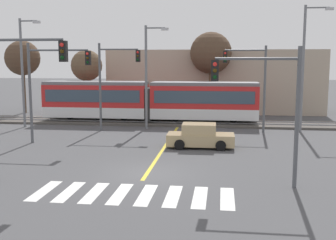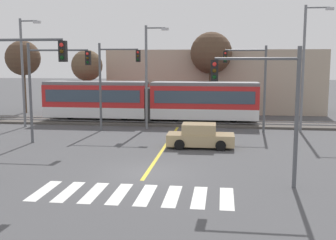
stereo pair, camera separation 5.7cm
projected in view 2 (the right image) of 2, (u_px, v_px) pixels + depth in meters
The scene contains 27 objects.
ground_plane at pixel (147, 174), 20.50m from camera, with size 200.00×200.00×0.00m, color #474749.
track_bed at pixel (180, 123), 36.40m from camera, with size 120.00×4.00×0.18m, color #4C4742.
rail_near at pixel (179, 122), 35.67m from camera, with size 120.00×0.08×0.10m, color #939399.
rail_far at pixel (181, 120), 37.09m from camera, with size 120.00×0.08×0.10m, color #939399.
light_rail_tram at pixel (150, 100), 36.45m from camera, with size 18.50×2.64×3.43m.
crosswalk_stripe_0 at pixel (44, 190), 17.84m from camera, with size 0.56×2.80×0.01m, color silver.
crosswalk_stripe_1 at pixel (69, 192), 17.69m from camera, with size 0.56×2.80×0.01m, color silver.
crosswalk_stripe_2 at pixel (94, 193), 17.55m from camera, with size 0.56×2.80×0.01m, color silver.
crosswalk_stripe_3 at pixel (120, 194), 17.40m from camera, with size 0.56×2.80×0.01m, color silver.
crosswalk_stripe_4 at pixel (146, 195), 17.26m from camera, with size 0.56×2.80×0.01m, color silver.
crosswalk_stripe_5 at pixel (172, 196), 17.12m from camera, with size 0.56×2.80×0.01m, color silver.
crosswalk_stripe_6 at pixel (199, 197), 16.97m from camera, with size 0.56×2.80×0.01m, color silver.
crosswalk_stripe_7 at pixel (227, 198), 16.83m from camera, with size 0.56×2.80×0.01m, color silver.
lane_centre_line at pixel (165, 146), 26.87m from camera, with size 0.20×15.44×0.01m, color gold.
sedan_crossing at pixel (200, 137), 26.49m from camera, with size 4.23×1.97×1.52m.
traffic_light_near_left at pixel (14, 84), 18.59m from camera, with size 3.75×0.38×6.78m.
traffic_light_mid_left at pixel (50, 78), 27.33m from camera, with size 4.25×0.38×6.58m.
traffic_light_far_left at pixel (113, 74), 32.16m from camera, with size 3.25×0.38×6.75m.
traffic_light_near_right at pixel (267, 96), 17.82m from camera, with size 3.75×0.38×6.06m.
traffic_light_far_right at pixel (251, 76), 31.63m from camera, with size 3.25×0.38×6.54m.
street_lamp_west at pixel (24, 67), 33.96m from camera, with size 1.78×0.28×8.75m.
street_lamp_centre at pixel (148, 71), 33.25m from camera, with size 1.89×0.28×8.15m.
street_lamp_east at pixel (306, 62), 31.52m from camera, with size 2.09×0.28×9.49m.
bare_tree_far_west at pixel (23, 58), 42.99m from camera, with size 3.55×3.55×7.43m.
bare_tree_west at pixel (87, 66), 40.76m from camera, with size 3.01×3.01×6.44m.
bare_tree_east at pixel (211, 53), 40.95m from camera, with size 4.06×4.06×8.17m.
building_backdrop_far at pixel (215, 81), 44.94m from camera, with size 22.13×6.00×6.49m, color tan.
Camera 2 is at (3.61, -19.61, 5.51)m, focal length 45.00 mm.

